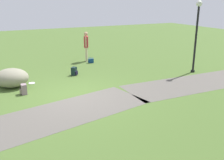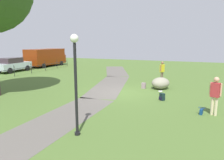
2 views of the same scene
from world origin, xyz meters
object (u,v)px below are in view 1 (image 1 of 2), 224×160
object	(u,v)px
lawn_boulder	(12,78)
spare_backpack_on_lawn	(74,71)
handbag_on_grass	(91,61)
backpack_by_boulder	(24,89)
frisbee_on_grass	(32,83)
lamp_post	(197,29)
woman_with_handbag	(86,44)

from	to	relation	value
lawn_boulder	spare_backpack_on_lawn	bearing A→B (deg)	-169.67
handbag_on_grass	backpack_by_boulder	bearing A→B (deg)	40.46
lawn_boulder	frisbee_on_grass	world-z (taller)	lawn_boulder
lamp_post	backpack_by_boulder	world-z (taller)	lamp_post
handbag_on_grass	lamp_post	bearing A→B (deg)	133.32
handbag_on_grass	frisbee_on_grass	xyz separation A→B (m)	(3.78, 2.40, -0.13)
handbag_on_grass	frisbee_on_grass	size ratio (longest dim) A/B	1.21
handbag_on_grass	backpack_by_boulder	distance (m)	5.63
handbag_on_grass	spare_backpack_on_lawn	size ratio (longest dim) A/B	0.84
handbag_on_grass	woman_with_handbag	bearing A→B (deg)	-82.09
lamp_post	frisbee_on_grass	bearing A→B (deg)	-12.77
lawn_boulder	woman_with_handbag	distance (m)	5.48
woman_with_handbag	frisbee_on_grass	size ratio (longest dim) A/B	6.27
frisbee_on_grass	lamp_post	bearing A→B (deg)	167.23
lamp_post	frisbee_on_grass	size ratio (longest dim) A/B	12.59
lamp_post	handbag_on_grass	bearing A→B (deg)	-46.68
handbag_on_grass	spare_backpack_on_lawn	xyz separation A→B (m)	(1.68, 2.00, 0.05)
lamp_post	lawn_boulder	xyz separation A→B (m)	(8.50, -1.61, -1.76)
backpack_by_boulder	frisbee_on_grass	size ratio (longest dim) A/B	1.44
handbag_on_grass	frisbee_on_grass	distance (m)	4.48
lawn_boulder	frisbee_on_grass	bearing A→B (deg)	-170.81
woman_with_handbag	handbag_on_grass	xyz separation A→B (m)	(-0.07, 0.50, -0.88)
woman_with_handbag	backpack_by_boulder	world-z (taller)	woman_with_handbag
woman_with_handbag	backpack_by_boulder	size ratio (longest dim) A/B	4.36
handbag_on_grass	frisbee_on_grass	world-z (taller)	handbag_on_grass
spare_backpack_on_lawn	frisbee_on_grass	xyz separation A→B (m)	(2.10, 0.40, -0.18)
handbag_on_grass	spare_backpack_on_lawn	world-z (taller)	spare_backpack_on_lawn
lawn_boulder	backpack_by_boulder	xyz separation A→B (m)	(-0.31, 1.12, -0.21)
backpack_by_boulder	woman_with_handbag	bearing A→B (deg)	-135.42
handbag_on_grass	spare_backpack_on_lawn	distance (m)	2.61
lamp_post	woman_with_handbag	xyz separation A→B (m)	(3.98, -4.65, -1.15)
lawn_boulder	frisbee_on_grass	xyz separation A→B (m)	(-0.81, -0.13, -0.39)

